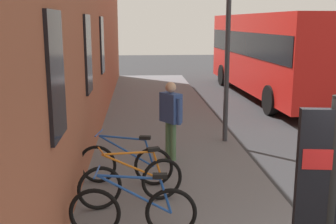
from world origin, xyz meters
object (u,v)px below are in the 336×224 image
bicycle_leaning_wall (134,211)px  transit_info_sign (331,197)px  bicycle_by_door (132,182)px  pedestrian_near_bus (171,113)px  street_lamp (229,5)px  bicycle_mid_rack (126,164)px  city_bus (272,50)px

bicycle_leaning_wall → transit_info_sign: size_ratio=0.74×
bicycle_leaning_wall → bicycle_by_door: (1.08, 0.03, 0.00)m
pedestrian_near_bus → street_lamp: bearing=-47.6°
bicycle_by_door → transit_info_sign: bearing=-155.2°
bicycle_by_door → street_lamp: size_ratio=0.30×
bicycle_mid_rack → pedestrian_near_bus: size_ratio=1.03×
bicycle_leaning_wall → bicycle_mid_rack: bearing=4.7°
city_bus → pedestrian_near_bus: bearing=149.6°
bicycle_leaning_wall → pedestrian_near_bus: size_ratio=1.04×
bicycle_by_door → pedestrian_near_bus: bearing=-19.7°
bicycle_leaning_wall → transit_info_sign: bearing=-146.7°
city_bus → pedestrian_near_bus: (-8.13, 4.77, -0.76)m
transit_info_sign → city_bus: bearing=-16.0°
street_lamp → pedestrian_near_bus: bearing=132.4°
bicycle_mid_rack → pedestrian_near_bus: pedestrian_near_bus is taller
bicycle_by_door → pedestrian_near_bus: pedestrian_near_bus is taller
bicycle_mid_rack → street_lamp: 4.65m
bicycle_leaning_wall → bicycle_by_door: 1.08m
city_bus → street_lamp: bearing=154.1°
bicycle_mid_rack → city_bus: 11.16m
transit_info_sign → street_lamp: (7.06, -0.67, 1.72)m
transit_info_sign → city_bus: size_ratio=0.23×
pedestrian_near_bus → street_lamp: 3.03m
bicycle_by_door → bicycle_mid_rack: same height
bicycle_leaning_wall → bicycle_mid_rack: (1.97, 0.16, 0.00)m
pedestrian_near_bus → bicycle_mid_rack: bearing=145.4°
bicycle_mid_rack → city_bus: city_bus is taller
city_bus → pedestrian_near_bus: city_bus is taller
bicycle_mid_rack → transit_info_sign: bearing=-158.3°
bicycle_mid_rack → bicycle_by_door: bearing=-171.7°
bicycle_by_door → street_lamp: 5.16m
bicycle_leaning_wall → city_bus: bearing=-25.8°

